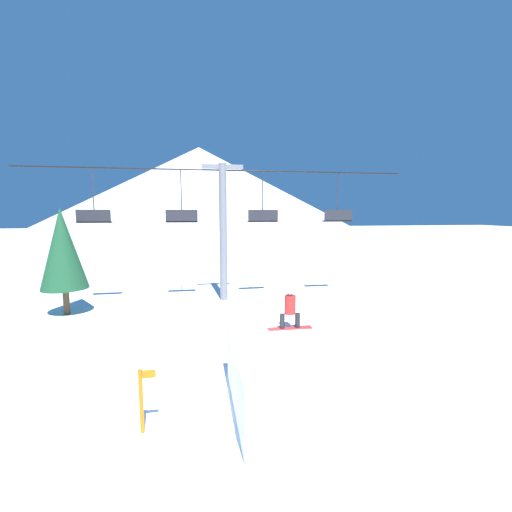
# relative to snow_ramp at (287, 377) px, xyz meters

# --- Properties ---
(ground_plane) EXTENTS (220.00, 220.00, 0.00)m
(ground_plane) POSITION_rel_snow_ramp_xyz_m (-1.47, 0.56, -0.87)
(ground_plane) COLOR white
(mountain_ridge) EXTENTS (86.89, 86.89, 22.51)m
(mountain_ridge) POSITION_rel_snow_ramp_xyz_m (-1.47, 88.03, 10.39)
(mountain_ridge) COLOR silver
(mountain_ridge) RESTS_ON ground_plane
(snow_ramp) EXTENTS (2.88, 4.04, 1.74)m
(snow_ramp) POSITION_rel_snow_ramp_xyz_m (0.00, 0.00, 0.00)
(snow_ramp) COLOR white
(snow_ramp) RESTS_ON ground_plane
(snowboarder) EXTENTS (1.39, 0.34, 1.25)m
(snowboarder) POSITION_rel_snow_ramp_xyz_m (0.43, 1.37, 1.48)
(snowboarder) COLOR #B22D2D
(snowboarder) RESTS_ON snow_ramp
(chairlift) EXTENTS (22.39, 0.45, 8.10)m
(chairlift) POSITION_rel_snow_ramp_xyz_m (-0.80, 11.86, 3.83)
(chairlift) COLOR slate
(chairlift) RESTS_ON ground_plane
(pine_tree_near) EXTENTS (2.28, 2.28, 5.54)m
(pine_tree_near) POSITION_rel_snow_ramp_xyz_m (-9.11, 10.26, 2.57)
(pine_tree_near) COLOR #4C3823
(pine_tree_near) RESTS_ON ground_plane
(trail_marker) EXTENTS (0.41, 0.10, 1.60)m
(trail_marker) POSITION_rel_snow_ramp_xyz_m (-3.72, -0.44, -0.01)
(trail_marker) COLOR orange
(trail_marker) RESTS_ON ground_plane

